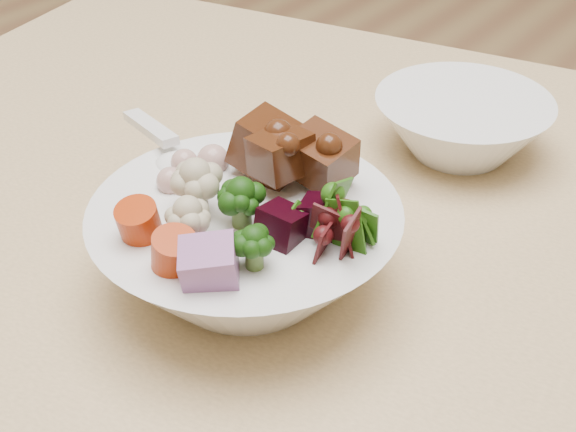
{
  "coord_description": "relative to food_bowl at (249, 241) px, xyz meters",
  "views": [
    {
      "loc": [
        0.3,
        -0.59,
        1.12
      ],
      "look_at": [
        0.01,
        -0.21,
        0.79
      ],
      "focal_mm": 50.0,
      "sensor_mm": 36.0,
      "label": 1
    }
  ],
  "objects": [
    {
      "name": "food_bowl",
      "position": [
        0.0,
        0.0,
        0.0
      ],
      "size": [
        0.23,
        0.23,
        0.13
      ],
      "color": "white",
      "rests_on": "dining_table"
    },
    {
      "name": "soup_spoon",
      "position": [
        -0.1,
        0.02,
        0.03
      ],
      "size": [
        0.13,
        0.07,
        0.03
      ],
      "rotation": [
        0.0,
        0.0,
        -0.38
      ],
      "color": "white",
      "rests_on": "food_bowl"
    },
    {
      "name": "side_bowl",
      "position": [
        0.04,
        0.28,
        -0.01
      ],
      "size": [
        0.17,
        0.17,
        0.06
      ],
      "primitive_type": null,
      "color": "white",
      "rests_on": "dining_table"
    }
  ]
}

